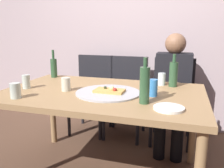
% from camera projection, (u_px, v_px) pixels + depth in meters
% --- Properties ---
extents(back_wall, '(6.00, 0.10, 2.60)m').
position_uv_depth(back_wall, '(136.00, 21.00, 2.86)').
color(back_wall, '#B29EA3').
rests_on(back_wall, ground_plane).
extents(dining_table, '(1.55, 0.97, 0.74)m').
position_uv_depth(dining_table, '(102.00, 100.00, 1.83)').
color(dining_table, '#99754C').
rests_on(dining_table, ground_plane).
extents(pizza_tray, '(0.49, 0.49, 0.01)m').
position_uv_depth(pizza_tray, '(108.00, 93.00, 1.75)').
color(pizza_tray, '#ADADB2').
rests_on(pizza_tray, dining_table).
extents(pizza_slice_last, '(0.22, 0.14, 0.05)m').
position_uv_depth(pizza_slice_last, '(110.00, 90.00, 1.75)').
color(pizza_slice_last, tan).
rests_on(pizza_slice_last, pizza_tray).
extents(wine_bottle, '(0.07, 0.07, 0.30)m').
position_uv_depth(wine_bottle, '(145.00, 85.00, 1.49)').
color(wine_bottle, '#2D5133').
rests_on(wine_bottle, dining_table).
extents(beer_bottle, '(0.07, 0.07, 0.27)m').
position_uv_depth(beer_bottle, '(173.00, 74.00, 1.95)').
color(beer_bottle, '#2D5133').
rests_on(beer_bottle, dining_table).
extents(water_bottle, '(0.06, 0.06, 0.27)m').
position_uv_depth(water_bottle, '(54.00, 67.00, 2.33)').
color(water_bottle, '#2D5133').
rests_on(water_bottle, dining_table).
extents(tumbler_near, '(0.06, 0.06, 0.11)m').
position_uv_depth(tumbler_near, '(162.00, 79.00, 2.01)').
color(tumbler_near, silver).
rests_on(tumbler_near, dining_table).
extents(tumbler_far, '(0.07, 0.07, 0.10)m').
position_uv_depth(tumbler_far, '(66.00, 84.00, 1.82)').
color(tumbler_far, beige).
rests_on(tumbler_far, dining_table).
extents(wine_glass, '(0.06, 0.06, 0.11)m').
position_uv_depth(wine_glass, '(26.00, 82.00, 1.89)').
color(wine_glass, '#B7C6BC').
rests_on(wine_glass, dining_table).
extents(short_glass, '(0.07, 0.07, 0.11)m').
position_uv_depth(short_glass, '(15.00, 91.00, 1.62)').
color(short_glass, '#B7C6BC').
rests_on(short_glass, dining_table).
extents(soda_can, '(0.07, 0.07, 0.12)m').
position_uv_depth(soda_can, '(153.00, 88.00, 1.67)').
color(soda_can, '#337AC1').
rests_on(soda_can, dining_table).
extents(plate_stack, '(0.19, 0.19, 0.02)m').
position_uv_depth(plate_stack, '(169.00, 108.00, 1.40)').
color(plate_stack, white).
rests_on(plate_stack, dining_table).
extents(chair_left, '(0.44, 0.44, 0.90)m').
position_uv_depth(chair_left, '(92.00, 88.00, 2.82)').
color(chair_left, black).
rests_on(chair_left, ground_plane).
extents(chair_middle, '(0.44, 0.44, 0.90)m').
position_uv_depth(chair_middle, '(126.00, 91.00, 2.70)').
color(chair_middle, black).
rests_on(chair_middle, ground_plane).
extents(chair_right, '(0.44, 0.44, 0.90)m').
position_uv_depth(chair_right, '(173.00, 95.00, 2.55)').
color(chair_right, black).
rests_on(chair_right, ground_plane).
extents(guest_in_sweater, '(0.36, 0.56, 1.17)m').
position_uv_depth(guest_in_sweater, '(173.00, 86.00, 2.38)').
color(guest_in_sweater, black).
rests_on(guest_in_sweater, ground_plane).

